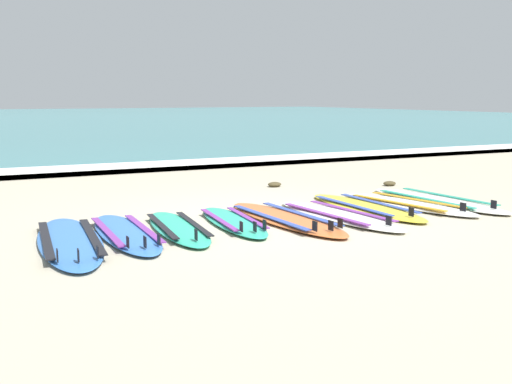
# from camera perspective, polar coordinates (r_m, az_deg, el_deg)

# --- Properties ---
(ground_plane) EXTENTS (80.00, 80.00, 0.00)m
(ground_plane) POSITION_cam_1_polar(r_m,az_deg,el_deg) (7.87, 1.14, -2.45)
(ground_plane) COLOR #B7AD93
(sea) EXTENTS (80.00, 60.00, 0.10)m
(sea) POSITION_cam_1_polar(r_m,az_deg,el_deg) (42.30, -21.89, 6.16)
(sea) COLOR teal
(sea) RESTS_ON ground
(wave_foam_strip) EXTENTS (80.00, 1.12, 0.11)m
(wave_foam_strip) POSITION_cam_1_polar(r_m,az_deg,el_deg) (13.26, -10.74, 2.24)
(wave_foam_strip) COLOR white
(wave_foam_strip) RESTS_ON ground
(surfboard_0) EXTENTS (0.89, 2.61, 0.18)m
(surfboard_0) POSITION_cam_1_polar(r_m,az_deg,el_deg) (6.80, -16.67, -4.30)
(surfboard_0) COLOR #3875CC
(surfboard_0) RESTS_ON ground
(surfboard_1) EXTENTS (0.67, 2.28, 0.18)m
(surfboard_1) POSITION_cam_1_polar(r_m,az_deg,el_deg) (7.04, -11.82, -3.67)
(surfboard_1) COLOR #3875CC
(surfboard_1) RESTS_ON ground
(surfboard_2) EXTENTS (0.74, 2.11, 0.18)m
(surfboard_2) POSITION_cam_1_polar(r_m,az_deg,el_deg) (7.21, -7.15, -3.26)
(surfboard_2) COLOR #2DB793
(surfboard_2) RESTS_ON ground
(surfboard_3) EXTENTS (0.71, 2.02, 0.18)m
(surfboard_3) POSITION_cam_1_polar(r_m,az_deg,el_deg) (7.52, -2.12, -2.71)
(surfboard_3) COLOR #2DB793
(surfboard_3) RESTS_ON ground
(surfboard_4) EXTENTS (0.71, 2.51, 0.18)m
(surfboard_4) POSITION_cam_1_polar(r_m,az_deg,el_deg) (7.71, 2.65, -2.42)
(surfboard_4) COLOR orange
(surfboard_4) RESTS_ON ground
(surfboard_5) EXTENTS (0.77, 2.41, 0.18)m
(surfboard_5) POSITION_cam_1_polar(r_m,az_deg,el_deg) (7.98, 7.49, -2.10)
(surfboard_5) COLOR silver
(surfboard_5) RESTS_ON ground
(surfboard_6) EXTENTS (0.61, 2.41, 0.18)m
(surfboard_6) POSITION_cam_1_polar(r_m,az_deg,el_deg) (8.61, 9.94, -1.36)
(surfboard_6) COLOR yellow
(surfboard_6) RESTS_ON ground
(surfboard_7) EXTENTS (0.95, 2.41, 0.18)m
(surfboard_7) POSITION_cam_1_polar(r_m,az_deg,el_deg) (8.98, 13.63, -1.06)
(surfboard_7) COLOR white
(surfboard_7) RESTS_ON ground
(surfboard_8) EXTENTS (0.78, 2.61, 0.18)m
(surfboard_8) POSITION_cam_1_polar(r_m,az_deg,el_deg) (9.41, 16.16, -0.72)
(surfboard_8) COLOR silver
(surfboard_8) RESTS_ON ground
(seaweed_clump_near_shoreline) EXTENTS (0.24, 0.19, 0.08)m
(seaweed_clump_near_shoreline) POSITION_cam_1_polar(r_m,az_deg,el_deg) (10.60, 1.71, 0.70)
(seaweed_clump_near_shoreline) COLOR #4C4228
(seaweed_clump_near_shoreline) RESTS_ON ground
(seaweed_clump_mid_sand) EXTENTS (0.23, 0.18, 0.08)m
(seaweed_clump_mid_sand) POSITION_cam_1_polar(r_m,az_deg,el_deg) (10.97, 12.11, 0.77)
(seaweed_clump_mid_sand) COLOR #4C4228
(seaweed_clump_mid_sand) RESTS_ON ground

